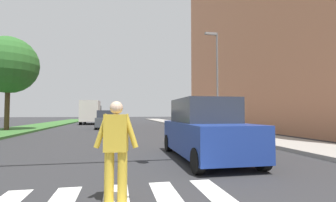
{
  "coord_description": "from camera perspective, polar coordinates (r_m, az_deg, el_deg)",
  "views": [
    {
      "loc": [
        0.47,
        1.97,
        1.49
      ],
      "look_at": [
        3.17,
        15.3,
        2.15
      ],
      "focal_mm": 26.47,
      "sensor_mm": 36.0,
      "label": 1
    }
  ],
  "objects": [
    {
      "name": "street_lamp_right",
      "position": [
        19.31,
        11.02,
        6.52
      ],
      "size": [
        1.02,
        0.24,
        7.5
      ],
      "color": "slate",
      "rests_on": "sidewalk_right"
    },
    {
      "name": "tree_far",
      "position": [
        23.72,
        -32.86,
        6.96
      ],
      "size": [
        4.52,
        4.52,
        7.45
      ],
      "color": "#4C3823",
      "rests_on": "median_strip"
    },
    {
      "name": "median_strip",
      "position": [
        27.34,
        -29.09,
        -5.4
      ],
      "size": [
        3.79,
        64.0,
        0.15
      ],
      "primitive_type": "cube",
      "color": "#386B2D",
      "rests_on": "ground_plane"
    },
    {
      "name": "ground_plane",
      "position": [
        28.08,
        -12.46,
        -5.76
      ],
      "size": [
        140.0,
        140.0,
        0.0
      ],
      "primitive_type": "plane",
      "color": "#2D2D30"
    },
    {
      "name": "suv_crossing",
      "position": [
        8.28,
        8.51,
        -6.64
      ],
      "size": [
        1.99,
        4.61,
        1.97
      ],
      "color": "navy",
      "rests_on": "ground_plane"
    },
    {
      "name": "pedestrian_performer",
      "position": [
        4.29,
        -11.88,
        -10.2
      ],
      "size": [
        0.75,
        0.31,
        1.69
      ],
      "color": "gold",
      "rests_on": "ground_plane"
    },
    {
      "name": "apartment_block_right",
      "position": [
        28.42,
        29.89,
        16.64
      ],
      "size": [
        13.71,
        32.76,
        21.54
      ],
      "primitive_type": "cube",
      "color": "tan",
      "rests_on": "ground_plane"
    },
    {
      "name": "sidewalk_right",
      "position": [
        27.24,
        5.46,
        -5.75
      ],
      "size": [
        3.0,
        64.0,
        0.15
      ],
      "primitive_type": "cube",
      "color": "#9E9991",
      "rests_on": "ground_plane"
    },
    {
      "name": "truck_box_delivery",
      "position": [
        35.04,
        -17.3,
        -2.42
      ],
      "size": [
        2.4,
        6.2,
        3.1
      ],
      "color": "black",
      "rests_on": "ground_plane"
    },
    {
      "name": "sedan_midblock",
      "position": [
        24.65,
        -14.21,
        -4.3
      ],
      "size": [
        1.9,
        4.42,
        1.74
      ],
      "color": "#474C51",
      "rests_on": "ground_plane"
    }
  ]
}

